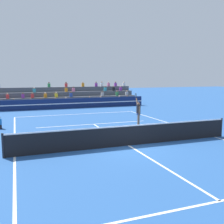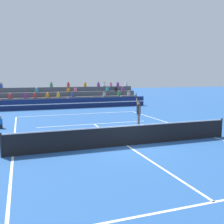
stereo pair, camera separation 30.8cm
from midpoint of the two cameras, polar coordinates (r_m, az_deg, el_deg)
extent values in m
plane|color=#285699|center=(13.56, 2.99, -7.31)|extent=(120.00, 120.00, 0.00)
cube|color=white|center=(24.73, -7.95, -0.46)|extent=(11.00, 0.10, 0.01)
cube|color=white|center=(12.54, -21.11, -9.10)|extent=(0.10, 23.80, 0.01)
cube|color=white|center=(16.47, 20.93, -5.09)|extent=(0.10, 23.80, 0.01)
cube|color=white|center=(8.41, 21.42, -17.61)|extent=(8.25, 0.10, 0.01)
cube|color=white|center=(19.49, -4.49, -2.64)|extent=(8.25, 0.10, 0.01)
cube|color=white|center=(13.56, 2.99, -7.29)|extent=(0.10, 12.85, 0.01)
cylinder|color=black|center=(12.41, -23.32, -6.76)|extent=(0.10, 0.10, 1.10)
cylinder|color=black|center=(16.66, 22.19, -3.09)|extent=(0.10, 0.10, 1.10)
cube|color=black|center=(13.44, 3.01, -5.25)|extent=(11.90, 0.02, 1.00)
cube|color=white|center=(13.33, 3.02, -3.03)|extent=(11.90, 0.04, 0.06)
cube|color=navy|center=(29.27, -9.96, 1.86)|extent=(18.00, 0.24, 1.10)
cube|color=white|center=(29.14, -9.91, 1.83)|extent=(18.00, 0.02, 0.10)
cube|color=#4C515B|center=(30.54, -10.38, 1.57)|extent=(17.96, 0.95, 0.55)
cube|color=orange|center=(30.16, -12.41, 2.39)|extent=(0.32, 0.22, 0.44)
sphere|color=brown|center=(30.13, -12.43, 2.99)|extent=(0.18, 0.18, 0.18)
cube|color=#338C4C|center=(30.93, -5.19, 2.67)|extent=(0.32, 0.22, 0.44)
sphere|color=#9E7051|center=(30.91, -5.20, 3.26)|extent=(0.18, 0.18, 0.18)
cube|color=#B2B2B7|center=(29.91, -17.51, 2.16)|extent=(0.32, 0.22, 0.44)
sphere|color=brown|center=(29.88, -17.54, 2.77)|extent=(0.18, 0.18, 0.18)
cube|color=silver|center=(31.32, -2.75, 2.76)|extent=(0.32, 0.22, 0.44)
sphere|color=#9E7051|center=(31.29, -2.76, 3.34)|extent=(0.18, 0.18, 0.18)
cube|color=black|center=(32.51, 3.02, 2.94)|extent=(0.32, 0.22, 0.44)
sphere|color=brown|center=(32.48, 3.02, 3.50)|extent=(0.18, 0.18, 0.18)
cube|color=#B2B2B7|center=(30.33, -10.31, 2.47)|extent=(0.32, 0.22, 0.44)
sphere|color=tan|center=(30.30, -10.32, 3.07)|extent=(0.18, 0.18, 0.18)
cube|color=#338C4C|center=(29.88, -20.85, 2.01)|extent=(0.32, 0.22, 0.44)
sphere|color=brown|center=(29.85, -20.88, 2.62)|extent=(0.18, 0.18, 0.18)
cube|color=#B2B2B7|center=(32.11, 1.31, 2.89)|extent=(0.32, 0.22, 0.44)
sphere|color=beige|center=(32.09, 1.31, 3.46)|extent=(0.18, 0.18, 0.18)
cube|color=yellow|center=(29.98, -15.43, 2.26)|extent=(0.32, 0.22, 0.44)
sphere|color=brown|center=(29.96, -15.45, 2.86)|extent=(0.18, 0.18, 0.18)
cube|color=#4C515B|center=(31.45, -10.69, 2.25)|extent=(17.96, 0.95, 1.10)
cube|color=red|center=(30.82, -17.22, 3.36)|extent=(0.32, 0.22, 0.44)
sphere|color=#9E7051|center=(30.80, -17.24, 3.95)|extent=(0.18, 0.18, 0.18)
cube|color=orange|center=(30.93, -14.58, 3.47)|extent=(0.32, 0.22, 0.44)
sphere|color=beige|center=(30.91, -14.60, 4.06)|extent=(0.18, 0.18, 0.18)
cube|color=#B2B2B7|center=(32.34, -2.38, 3.90)|extent=(0.32, 0.22, 0.44)
sphere|color=brown|center=(32.32, -2.38, 4.46)|extent=(0.18, 0.18, 0.18)
cube|color=red|center=(30.80, -22.06, 3.13)|extent=(0.32, 0.22, 0.44)
sphere|color=tan|center=(30.77, -22.09, 3.73)|extent=(0.18, 0.18, 0.18)
cube|color=#338C4C|center=(32.98, 0.84, 3.98)|extent=(0.32, 0.22, 0.44)
sphere|color=#9E7051|center=(32.96, 0.84, 4.53)|extent=(0.18, 0.18, 0.18)
cube|color=purple|center=(30.79, -19.08, 3.27)|extent=(0.32, 0.22, 0.44)
sphere|color=brown|center=(30.77, -19.11, 3.87)|extent=(0.18, 0.18, 0.18)
cube|color=#B2B2B7|center=(33.48, 2.97, 4.03)|extent=(0.32, 0.22, 0.44)
sphere|color=#9E7051|center=(33.47, 2.97, 4.57)|extent=(0.18, 0.18, 0.18)
cube|color=yellow|center=(31.08, -12.33, 3.56)|extent=(0.32, 0.22, 0.44)
sphere|color=beige|center=(31.06, -12.35, 4.15)|extent=(0.18, 0.18, 0.18)
cube|color=#2D4CA5|center=(31.36, -9.20, 3.68)|extent=(0.32, 0.22, 0.44)
sphere|color=brown|center=(31.34, -9.21, 4.26)|extent=(0.18, 0.18, 0.18)
cube|color=#4C515B|center=(32.36, -10.99, 2.88)|extent=(17.96, 0.95, 1.65)
cube|color=teal|center=(31.75, -16.83, 4.49)|extent=(0.32, 0.22, 0.44)
sphere|color=beige|center=(31.74, -16.86, 5.07)|extent=(0.18, 0.18, 0.18)
cube|color=pink|center=(32.36, -8.67, 4.79)|extent=(0.32, 0.22, 0.44)
sphere|color=brown|center=(32.34, -8.68, 5.36)|extent=(0.18, 0.18, 0.18)
cube|color=orange|center=(32.19, -10.21, 4.74)|extent=(0.32, 0.22, 0.44)
sphere|color=brown|center=(32.18, -10.22, 5.31)|extent=(0.18, 0.18, 0.18)
cube|color=teal|center=(33.42, -1.76, 4.97)|extent=(0.32, 0.22, 0.44)
sphere|color=brown|center=(33.41, -1.76, 5.52)|extent=(0.18, 0.18, 0.18)
cube|color=purple|center=(34.15, 1.63, 5.03)|extent=(0.32, 0.22, 0.44)
sphere|color=tan|center=(34.14, 1.63, 5.57)|extent=(0.18, 0.18, 0.18)
cube|color=black|center=(33.80, 0.06, 5.01)|extent=(0.32, 0.22, 0.44)
sphere|color=brown|center=(33.78, 0.06, 5.55)|extent=(0.18, 0.18, 0.18)
cube|color=#4C515B|center=(33.27, -11.27, 3.48)|extent=(17.96, 0.95, 2.20)
cube|color=purple|center=(34.03, -3.74, 5.94)|extent=(0.32, 0.22, 0.44)
sphere|color=brown|center=(34.02, -3.74, 6.48)|extent=(0.18, 0.18, 0.18)
cube|color=silver|center=(35.34, 2.36, 6.02)|extent=(0.32, 0.22, 0.44)
sphere|color=beige|center=(35.33, 2.36, 6.54)|extent=(0.18, 0.18, 0.18)
cube|color=pink|center=(34.55, -1.01, 5.98)|extent=(0.32, 0.22, 0.44)
sphere|color=beige|center=(34.54, -1.01, 6.51)|extent=(0.18, 0.18, 0.18)
cube|color=purple|center=(34.89, 0.51, 6.00)|extent=(0.32, 0.22, 0.44)
sphere|color=brown|center=(34.88, 0.51, 6.53)|extent=(0.18, 0.18, 0.18)
cube|color=red|center=(33.13, -10.23, 5.78)|extent=(0.32, 0.22, 0.44)
sphere|color=brown|center=(33.12, -10.24, 6.33)|extent=(0.18, 0.18, 0.18)
cube|color=silver|center=(34.26, -2.48, 5.96)|extent=(0.32, 0.22, 0.44)
sphere|color=#9E7051|center=(34.25, -2.48, 6.49)|extent=(0.18, 0.18, 0.18)
cube|color=orange|center=(33.57, -6.62, 5.88)|extent=(0.32, 0.22, 0.44)
sphere|color=tan|center=(33.56, -6.62, 6.42)|extent=(0.18, 0.18, 0.18)
cube|color=#338C4C|center=(32.83, -13.82, 5.66)|extent=(0.32, 0.22, 0.44)
sphere|color=brown|center=(32.82, -13.84, 6.22)|extent=(0.18, 0.18, 0.18)
cube|color=black|center=(19.39, -23.69, -3.17)|extent=(0.28, 0.36, 0.12)
cube|color=black|center=(19.37, -23.71, -2.82)|extent=(0.28, 0.24, 0.18)
cylinder|color=brown|center=(18.41, 5.28, -1.86)|extent=(0.14, 0.14, 0.90)
cylinder|color=brown|center=(18.64, 5.34, -1.74)|extent=(0.14, 0.14, 0.90)
cube|color=navy|center=(18.44, 5.28, -0.30)|extent=(0.26, 0.35, 0.20)
cube|color=black|center=(18.40, 5.29, 0.62)|extent=(0.26, 0.39, 0.56)
sphere|color=brown|center=(18.36, 5.31, 1.74)|extent=(0.22, 0.22, 0.22)
cube|color=white|center=(18.48, 5.14, -3.10)|extent=(0.28, 0.17, 0.09)
cube|color=white|center=(18.71, 5.21, -2.97)|extent=(0.28, 0.17, 0.09)
cylinder|color=brown|center=(18.18, 5.48, 0.34)|extent=(0.09, 0.09, 0.56)
cylinder|color=brown|center=(18.73, 5.00, 2.17)|extent=(0.17, 0.44, 0.54)
cylinder|color=black|center=(18.93, 4.83, 3.22)|extent=(0.06, 0.16, 0.20)
torus|color=black|center=(19.02, 4.75, 3.68)|extent=(0.11, 0.43, 0.43)
sphere|color=#C6DB33|center=(15.60, 3.85, -5.17)|extent=(0.07, 0.07, 0.07)
camera|label=1|loc=(0.15, -90.49, -0.07)|focal=42.00mm
camera|label=2|loc=(0.15, 89.51, 0.07)|focal=42.00mm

